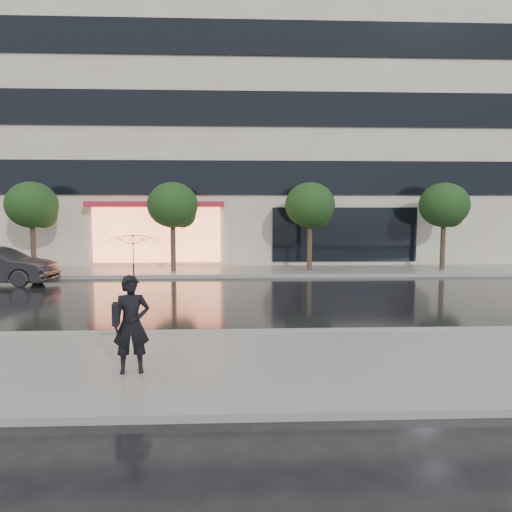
{
  "coord_description": "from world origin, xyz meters",
  "views": [
    {
      "loc": [
        -0.34,
        -11.86,
        2.82
      ],
      "look_at": [
        0.33,
        3.17,
        1.4
      ],
      "focal_mm": 35.0,
      "sensor_mm": 36.0,
      "label": 1
    }
  ],
  "objects": [
    {
      "name": "curb_far",
      "position": [
        0.0,
        8.5,
        0.07
      ],
      "size": [
        60.0,
        0.25,
        0.14
      ],
      "primitive_type": "cube",
      "color": "gray",
      "rests_on": "ground"
    },
    {
      "name": "curb_near",
      "position": [
        0.0,
        -1.0,
        0.07
      ],
      "size": [
        60.0,
        0.25,
        0.14
      ],
      "primitive_type": "cube",
      "color": "gray",
      "rests_on": "ground"
    },
    {
      "name": "tree_mid_west",
      "position": [
        -2.94,
        10.03,
        2.92
      ],
      "size": [
        2.2,
        2.2,
        3.99
      ],
      "color": "#33261C",
      "rests_on": "ground"
    },
    {
      "name": "office_building",
      "position": [
        -0.0,
        17.97,
        9.0
      ],
      "size": [
        30.0,
        12.76,
        18.0
      ],
      "color": "beige",
      "rests_on": "ground"
    },
    {
      "name": "sidewalk_near",
      "position": [
        0.0,
        -3.25,
        0.06
      ],
      "size": [
        60.0,
        4.5,
        0.12
      ],
      "primitive_type": "cube",
      "color": "slate",
      "rests_on": "ground"
    },
    {
      "name": "sidewalk_far",
      "position": [
        0.0,
        10.25,
        0.06
      ],
      "size": [
        60.0,
        3.5,
        0.12
      ],
      "primitive_type": "cube",
      "color": "slate",
      "rests_on": "ground"
    },
    {
      "name": "pedestrian_with_umbrella",
      "position": [
        -1.99,
        -3.72,
        1.66
      ],
      "size": [
        1.08,
        1.09,
        2.33
      ],
      "rotation": [
        0.0,
        0.0,
        0.15
      ],
      "color": "black",
      "rests_on": "sidewalk_near"
    },
    {
      "name": "ground",
      "position": [
        0.0,
        0.0,
        0.0
      ],
      "size": [
        120.0,
        120.0,
        0.0
      ],
      "primitive_type": "plane",
      "color": "black",
      "rests_on": "ground"
    },
    {
      "name": "tree_far_east",
      "position": [
        9.06,
        10.03,
        2.92
      ],
      "size": [
        2.2,
        2.2,
        3.99
      ],
      "color": "#33261C",
      "rests_on": "ground"
    },
    {
      "name": "tree_far_west",
      "position": [
        -8.94,
        10.03,
        2.92
      ],
      "size": [
        2.2,
        2.2,
        3.99
      ],
      "color": "#33261C",
      "rests_on": "ground"
    },
    {
      "name": "tree_mid_east",
      "position": [
        3.06,
        10.03,
        2.92
      ],
      "size": [
        2.2,
        2.2,
        3.99
      ],
      "color": "#33261C",
      "rests_on": "ground"
    }
  ]
}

